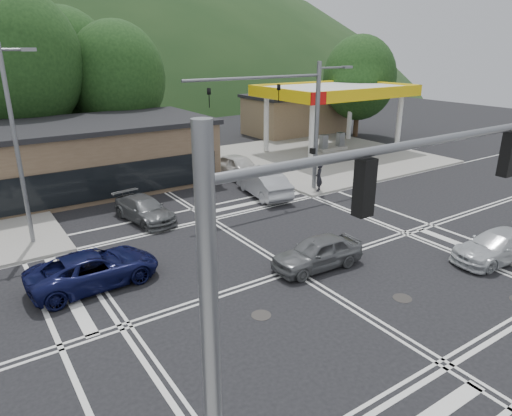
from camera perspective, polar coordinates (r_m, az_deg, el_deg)
ground at (r=19.24m, az=4.67°, el=-7.82°), size 120.00×120.00×0.00m
sidewalk_ne at (r=39.25m, az=8.28°, el=6.49°), size 16.00×16.00×0.15m
gas_station_canopy at (r=40.52m, az=9.82°, el=13.94°), size 12.32×8.34×5.75m
convenience_store at (r=49.60m, az=4.93°, el=11.48°), size 10.00×6.00×3.80m
commercial_row at (r=31.14m, az=-28.01°, el=4.60°), size 24.00×8.00×4.00m
hill_north at (r=104.19m, az=-28.61°, el=12.42°), size 252.00×126.00×140.00m
tree_n_b at (r=37.57m, az=-27.76°, el=15.87°), size 9.00×9.00×12.98m
tree_n_c at (r=39.15m, az=-16.98°, el=15.35°), size 7.60×7.60×10.87m
tree_n_e at (r=42.21m, az=-22.82°, el=15.84°), size 8.40×8.40×11.98m
tree_ne at (r=48.22m, az=12.79°, el=15.57°), size 7.20×7.20×9.99m
streetlight_nw at (r=22.70m, az=-27.77°, el=7.75°), size 2.50×0.25×9.00m
signal_mast_ne at (r=28.09m, az=5.70°, el=11.80°), size 11.65×0.30×8.00m
signal_mast_sw at (r=7.67m, az=6.32°, el=-9.57°), size 9.14×0.28×8.00m
car_blue_west at (r=18.91m, az=-19.57°, el=-7.17°), size 5.07×2.55×1.38m
car_grey_center at (r=19.34m, az=7.67°, el=-5.53°), size 4.11×1.83×1.37m
car_silver_east at (r=22.45m, az=27.92°, el=-4.23°), size 4.63×2.33×1.29m
car_queue_a at (r=28.32m, az=0.95°, el=3.10°), size 2.42×5.06×1.60m
car_queue_b at (r=32.78m, az=-3.04°, el=5.42°), size 2.50×5.05×1.65m
car_northbound at (r=24.97m, az=-13.77°, el=-0.17°), size 2.46×4.61×1.27m
pedestrian at (r=29.04m, az=7.86°, el=3.82°), size 0.77×0.73×1.77m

